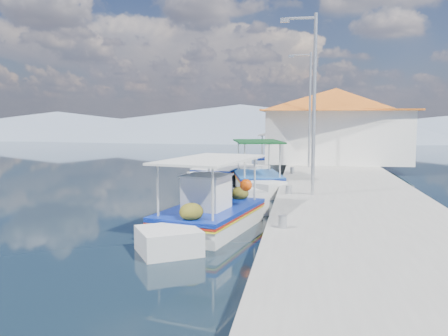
# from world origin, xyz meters

# --- Properties ---
(ground) EXTENTS (160.00, 160.00, 0.00)m
(ground) POSITION_xyz_m (0.00, 0.00, 0.00)
(ground) COLOR black
(ground) RESTS_ON ground
(quay) EXTENTS (5.00, 44.00, 0.50)m
(quay) POSITION_xyz_m (5.90, 6.00, 0.25)
(quay) COLOR #9A9890
(quay) RESTS_ON ground
(bollards) EXTENTS (0.20, 17.20, 0.30)m
(bollards) POSITION_xyz_m (3.80, 5.25, 0.65)
(bollards) COLOR #A5A8AD
(bollards) RESTS_ON quay
(main_caique) EXTENTS (2.91, 6.54, 2.21)m
(main_caique) POSITION_xyz_m (1.75, -1.39, 0.42)
(main_caique) COLOR white
(main_caique) RESTS_ON ground
(caique_green_canopy) EXTENTS (2.78, 6.11, 2.35)m
(caique_green_canopy) POSITION_xyz_m (2.34, 6.41, 0.35)
(caique_green_canopy) COLOR white
(caique_green_canopy) RESTS_ON ground
(caique_blue_hull) EXTENTS (2.47, 6.37, 1.14)m
(caique_blue_hull) POSITION_xyz_m (0.34, 8.51, 0.31)
(caique_blue_hull) COLOR white
(caique_blue_hull) RESTS_ON ground
(caique_far) EXTENTS (2.09, 6.69, 2.34)m
(caique_far) POSITION_xyz_m (2.66, 15.53, 0.43)
(caique_far) COLOR white
(caique_far) RESTS_ON ground
(harbor_building) EXTENTS (10.49, 10.49, 4.40)m
(harbor_building) POSITION_xyz_m (6.20, 15.00, 2.78)
(harbor_building) COLOR white
(harbor_building) RESTS_ON quay
(lamp_post_near) EXTENTS (1.21, 0.14, 6.00)m
(lamp_post_near) POSITION_xyz_m (4.51, 2.00, 3.85)
(lamp_post_near) COLOR #A5A8AD
(lamp_post_near) RESTS_ON quay
(lamp_post_far) EXTENTS (1.21, 0.14, 6.00)m
(lamp_post_far) POSITION_xyz_m (4.51, 11.00, 3.85)
(lamp_post_far) COLOR #A5A8AD
(lamp_post_far) RESTS_ON quay
(mountain_ridge) EXTENTS (171.40, 96.00, 5.50)m
(mountain_ridge) POSITION_xyz_m (6.54, 56.00, 2.04)
(mountain_ridge) COLOR slate
(mountain_ridge) RESTS_ON ground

